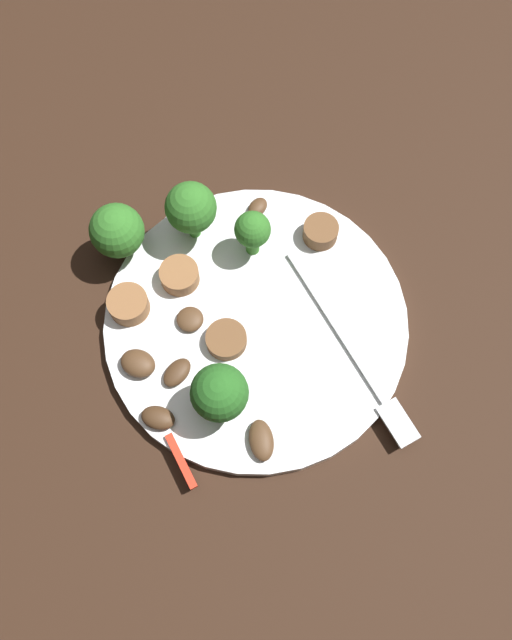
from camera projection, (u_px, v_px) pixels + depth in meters
name	position (u px, v px, depth m)	size (l,w,h in m)	color
ground_plane	(256.00, 325.00, 0.54)	(1.40, 1.40, 0.00)	black
plate	(256.00, 322.00, 0.53)	(0.24, 0.24, 0.01)	white
fork	(357.00, 358.00, 0.51)	(0.18, 0.05, 0.00)	silver
broccoli_floret_0	(253.00, 231.00, 0.52)	(0.03, 0.03, 0.05)	#347525
broccoli_floret_1	(117.00, 231.00, 0.52)	(0.04, 0.04, 0.05)	#347525
broccoli_floret_2	(191.00, 208.00, 0.52)	(0.04, 0.04, 0.06)	#347525
broccoli_floret_3	(219.00, 393.00, 0.47)	(0.04, 0.04, 0.06)	#296420
sausage_slice_0	(180.00, 275.00, 0.53)	(0.03, 0.03, 0.01)	brown
sausage_slice_1	(321.00, 232.00, 0.55)	(0.03, 0.03, 0.02)	brown
sausage_slice_2	(128.00, 304.00, 0.52)	(0.03, 0.03, 0.02)	brown
sausage_slice_3	(226.00, 339.00, 0.52)	(0.03, 0.03, 0.01)	brown
mushroom_0	(261.00, 440.00, 0.49)	(0.03, 0.02, 0.01)	#4C331E
mushroom_1	(258.00, 207.00, 0.56)	(0.02, 0.01, 0.01)	#4C331E
mushroom_2	(177.00, 372.00, 0.51)	(0.03, 0.02, 0.01)	#422B19
mushroom_3	(138.00, 363.00, 0.51)	(0.03, 0.02, 0.01)	#4C331E
mushroom_4	(190.00, 319.00, 0.52)	(0.02, 0.02, 0.01)	#4C331E
mushroom_5	(158.00, 418.00, 0.49)	(0.03, 0.02, 0.01)	#422B19
pepper_strip_0	(181.00, 461.00, 0.48)	(0.04, 0.01, 0.00)	red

